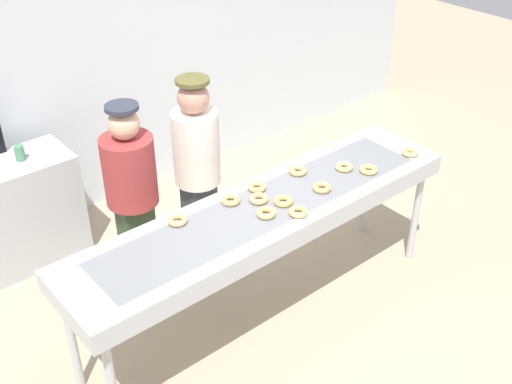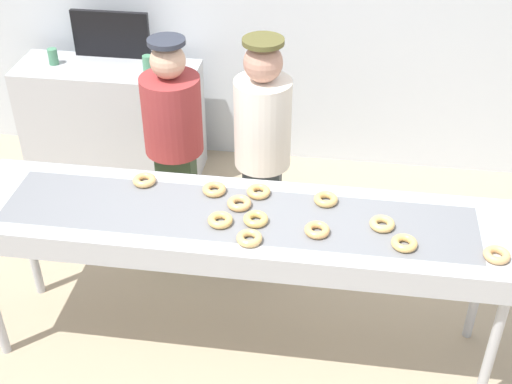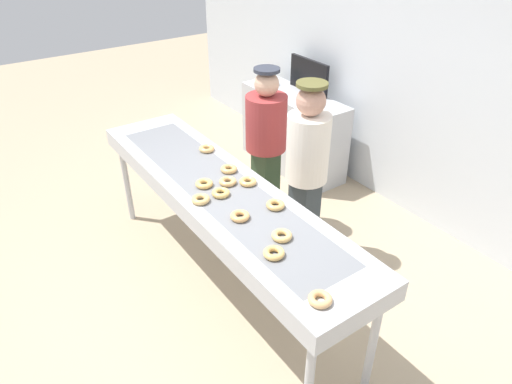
{
  "view_description": "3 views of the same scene",
  "coord_description": "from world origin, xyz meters",
  "px_view_note": "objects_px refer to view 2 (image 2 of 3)",
  "views": [
    {
      "loc": [
        -2.34,
        -2.69,
        3.37
      ],
      "look_at": [
        0.15,
        0.29,
        0.89
      ],
      "focal_mm": 44.43,
      "sensor_mm": 36.0,
      "label": 1
    },
    {
      "loc": [
        0.52,
        -2.91,
        3.2
      ],
      "look_at": [
        0.07,
        0.22,
        0.99
      ],
      "focal_mm": 48.56,
      "sensor_mm": 36.0,
      "label": 2
    },
    {
      "loc": [
        2.57,
        -1.46,
        2.79
      ],
      "look_at": [
        0.13,
        0.25,
        0.91
      ],
      "focal_mm": 32.34,
      "sensor_mm": 36.0,
      "label": 3
    }
  ],
  "objects_px": {
    "worker_baker": "(263,142)",
    "glazed_donut_9": "(317,230)",
    "glazed_donut_5": "(497,255)",
    "glazed_donut_6": "(404,243)",
    "glazed_donut_2": "(382,224)",
    "paper_cup_1": "(53,57)",
    "menu_display": "(111,34)",
    "glazed_donut_10": "(144,180)",
    "glazed_donut_11": "(249,238)",
    "glazed_donut_0": "(214,189)",
    "glazed_donut_4": "(256,219)",
    "paper_cup_0": "(148,64)",
    "glazed_donut_3": "(220,220)",
    "glazed_donut_7": "(326,199)",
    "fryer_conveyor": "(237,226)",
    "glazed_donut_1": "(259,191)",
    "prep_counter": "(113,120)",
    "worker_assistant": "(174,137)"
  },
  "relations": [
    {
      "from": "worker_baker",
      "to": "glazed_donut_9",
      "type": "bearing_deg",
      "value": 120.91
    },
    {
      "from": "glazed_donut_5",
      "to": "glazed_donut_6",
      "type": "distance_m",
      "value": 0.45
    },
    {
      "from": "glazed_donut_2",
      "to": "glazed_donut_5",
      "type": "height_order",
      "value": "same"
    },
    {
      "from": "glazed_donut_5",
      "to": "paper_cup_1",
      "type": "relative_size",
      "value": 1.05
    },
    {
      "from": "worker_baker",
      "to": "menu_display",
      "type": "xyz_separation_m",
      "value": [
        -1.35,
        1.17,
        0.17
      ]
    },
    {
      "from": "glazed_donut_10",
      "to": "glazed_donut_11",
      "type": "height_order",
      "value": "same"
    },
    {
      "from": "worker_baker",
      "to": "glazed_donut_0",
      "type": "bearing_deg",
      "value": 81.85
    },
    {
      "from": "glazed_donut_4",
      "to": "paper_cup_0",
      "type": "xyz_separation_m",
      "value": [
        -1.1,
        1.84,
        -0.02
      ]
    },
    {
      "from": "glazed_donut_2",
      "to": "menu_display",
      "type": "height_order",
      "value": "menu_display"
    },
    {
      "from": "glazed_donut_4",
      "to": "glazed_donut_11",
      "type": "bearing_deg",
      "value": -93.33
    },
    {
      "from": "glazed_donut_3",
      "to": "glazed_donut_7",
      "type": "xyz_separation_m",
      "value": [
        0.54,
        0.27,
        0.0
      ]
    },
    {
      "from": "fryer_conveyor",
      "to": "worker_baker",
      "type": "height_order",
      "value": "worker_baker"
    },
    {
      "from": "glazed_donut_1",
      "to": "prep_counter",
      "type": "height_order",
      "value": "glazed_donut_1"
    },
    {
      "from": "glazed_donut_6",
      "to": "worker_assistant",
      "type": "distance_m",
      "value": 1.73
    },
    {
      "from": "worker_baker",
      "to": "menu_display",
      "type": "distance_m",
      "value": 1.79
    },
    {
      "from": "glazed_donut_2",
      "to": "prep_counter",
      "type": "relative_size",
      "value": 0.09
    },
    {
      "from": "glazed_donut_0",
      "to": "glazed_donut_4",
      "type": "xyz_separation_m",
      "value": [
        0.27,
        -0.24,
        0.0
      ]
    },
    {
      "from": "glazed_donut_5",
      "to": "prep_counter",
      "type": "height_order",
      "value": "glazed_donut_5"
    },
    {
      "from": "glazed_donut_5",
      "to": "menu_display",
      "type": "xyz_separation_m",
      "value": [
        -2.65,
        2.18,
        0.11
      ]
    },
    {
      "from": "worker_baker",
      "to": "paper_cup_1",
      "type": "bearing_deg",
      "value": -21.16
    },
    {
      "from": "glazed_donut_6",
      "to": "menu_display",
      "type": "bearing_deg",
      "value": 135.7
    },
    {
      "from": "glazed_donut_4",
      "to": "glazed_donut_5",
      "type": "relative_size",
      "value": 1.0
    },
    {
      "from": "glazed_donut_11",
      "to": "paper_cup_1",
      "type": "distance_m",
      "value": 2.74
    },
    {
      "from": "glazed_donut_6",
      "to": "glazed_donut_10",
      "type": "height_order",
      "value": "same"
    },
    {
      "from": "prep_counter",
      "to": "paper_cup_0",
      "type": "xyz_separation_m",
      "value": [
        0.34,
        -0.02,
        0.52
      ]
    },
    {
      "from": "glazed_donut_5",
      "to": "glazed_donut_11",
      "type": "xyz_separation_m",
      "value": [
        -1.22,
        -0.04,
        0.0
      ]
    },
    {
      "from": "paper_cup_0",
      "to": "glazed_donut_6",
      "type": "bearing_deg",
      "value": -46.03
    },
    {
      "from": "glazed_donut_3",
      "to": "glazed_donut_2",
      "type": "bearing_deg",
      "value": 6.01
    },
    {
      "from": "glazed_donut_7",
      "to": "glazed_donut_10",
      "type": "distance_m",
      "value": 1.03
    },
    {
      "from": "worker_baker",
      "to": "worker_assistant",
      "type": "distance_m",
      "value": 0.58
    },
    {
      "from": "fryer_conveyor",
      "to": "glazed_donut_5",
      "type": "distance_m",
      "value": 1.33
    },
    {
      "from": "prep_counter",
      "to": "paper_cup_0",
      "type": "relative_size",
      "value": 11.31
    },
    {
      "from": "glazed_donut_4",
      "to": "worker_baker",
      "type": "relative_size",
      "value": 0.08
    },
    {
      "from": "glazed_donut_1",
      "to": "worker_baker",
      "type": "height_order",
      "value": "worker_baker"
    },
    {
      "from": "fryer_conveyor",
      "to": "glazed_donut_2",
      "type": "bearing_deg",
      "value": -0.01
    },
    {
      "from": "glazed_donut_4",
      "to": "paper_cup_1",
      "type": "xyz_separation_m",
      "value": [
        -1.86,
        1.86,
        -0.02
      ]
    },
    {
      "from": "glazed_donut_5",
      "to": "glazed_donut_0",
      "type": "bearing_deg",
      "value": 166.46
    },
    {
      "from": "glazed_donut_1",
      "to": "paper_cup_0",
      "type": "relative_size",
      "value": 1.05
    },
    {
      "from": "glazed_donut_11",
      "to": "paper_cup_0",
      "type": "xyz_separation_m",
      "value": [
        -1.09,
        2.0,
        -0.02
      ]
    },
    {
      "from": "glazed_donut_4",
      "to": "menu_display",
      "type": "xyz_separation_m",
      "value": [
        -1.44,
        2.06,
        0.11
      ]
    },
    {
      "from": "paper_cup_0",
      "to": "glazed_donut_7",
      "type": "bearing_deg",
      "value": -47.96
    },
    {
      "from": "glazed_donut_5",
      "to": "worker_assistant",
      "type": "xyz_separation_m",
      "value": [
        -1.87,
        1.01,
        -0.07
      ]
    },
    {
      "from": "glazed_donut_0",
      "to": "glazed_donut_5",
      "type": "xyz_separation_m",
      "value": [
        1.48,
        -0.36,
        0.0
      ]
    },
    {
      "from": "fryer_conveyor",
      "to": "glazed_donut_10",
      "type": "xyz_separation_m",
      "value": [
        -0.57,
        0.22,
        0.1
      ]
    },
    {
      "from": "glazed_donut_7",
      "to": "glazed_donut_10",
      "type": "relative_size",
      "value": 1.0
    },
    {
      "from": "glazed_donut_2",
      "to": "prep_counter",
      "type": "xyz_separation_m",
      "value": [
        -2.09,
        1.8,
        -0.54
      ]
    },
    {
      "from": "paper_cup_1",
      "to": "glazed_donut_10",
      "type": "bearing_deg",
      "value": -53.43
    },
    {
      "from": "glazed_donut_10",
      "to": "paper_cup_0",
      "type": "distance_m",
      "value": 1.62
    },
    {
      "from": "glazed_donut_9",
      "to": "menu_display",
      "type": "distance_m",
      "value": 2.75
    },
    {
      "from": "glazed_donut_7",
      "to": "glazed_donut_11",
      "type": "height_order",
      "value": "same"
    }
  ]
}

